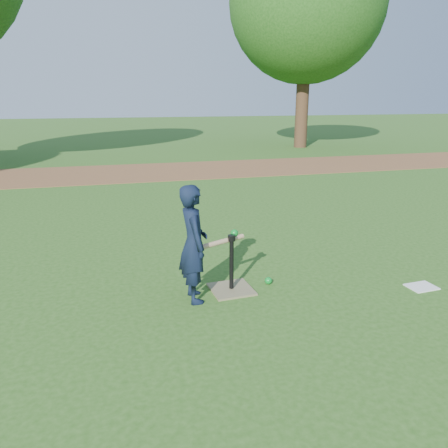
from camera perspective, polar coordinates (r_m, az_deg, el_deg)
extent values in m
plane|color=#285116|center=(4.97, -0.63, -7.18)|extent=(80.00, 80.00, 0.00)
cube|color=brown|center=(12.13, -9.63, 6.74)|extent=(24.00, 3.00, 0.01)
imported|color=black|center=(4.30, -4.01, -2.60)|extent=(0.30, 0.44, 1.18)
sphere|color=#0B7E24|center=(4.85, 5.82, -7.37)|extent=(0.08, 0.08, 0.08)
cube|color=white|center=(5.22, 24.39, -7.48)|extent=(0.31, 0.25, 0.01)
cube|color=olive|center=(4.69, 0.97, -8.51)|extent=(0.46, 0.46, 0.02)
cylinder|color=black|center=(4.58, 0.98, -5.23)|extent=(0.05, 0.05, 0.55)
cylinder|color=black|center=(4.48, 1.00, -1.84)|extent=(0.08, 0.08, 0.06)
cylinder|color=tan|center=(4.44, -0.42, -2.38)|extent=(0.56, 0.30, 0.05)
sphere|color=tan|center=(4.34, -4.11, -2.87)|extent=(0.06, 0.06, 0.06)
sphere|color=#0B7E24|center=(4.56, 1.36, -1.19)|extent=(0.08, 0.08, 0.08)
cylinder|color=#382316|center=(18.11, 10.17, 15.24)|extent=(0.50, 0.50, 3.42)
sphere|color=#285B19|center=(18.41, 10.79, 26.49)|extent=(5.80, 5.80, 5.80)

